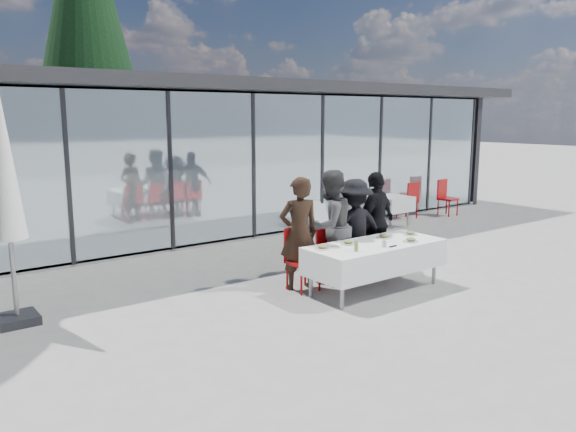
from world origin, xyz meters
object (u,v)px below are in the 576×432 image
object	(u,v)px
dining_table	(375,257)
diner_chair_a	(300,256)
diner_chair_c	(355,245)
diner_d	(376,222)
plate_c	(384,236)
diner_a	(299,233)
plate_a	(323,247)
diner_chair_b	(331,250)
diner_chair_d	(376,241)
diner_b	(330,227)
conifer_tree	(85,12)
folded_eyeglasses	(393,246)
market_umbrella	(5,180)
lounger	(327,222)
juice_bottle	(356,246)
spare_table_right	(391,204)
spare_chair_a	(445,196)
plate_b	(348,242)
spare_chair_b	(410,199)
plate_extra	(411,240)
diner_c	(354,228)
plate_d	(410,233)

from	to	relation	value
dining_table	diner_chair_a	distance (m)	1.17
diner_chair_c	diner_d	distance (m)	0.61
diner_chair_a	plate_c	xyz separation A→B (m)	(1.28, -0.57, 0.24)
diner_a	plate_a	bearing A→B (deg)	104.87
diner_chair_b	diner_chair_d	distance (m)	1.05
diner_b	dining_table	bearing A→B (deg)	102.08
diner_chair_c	diner_chair_b	bearing A→B (deg)	180.00
diner_d	diner_chair_d	xyz separation A→B (m)	(-0.00, -0.02, -0.34)
diner_chair_c	conifer_tree	xyz separation A→B (m)	(-0.29, 12.44, 5.45)
folded_eyeglasses	market_umbrella	distance (m)	5.39
conifer_tree	diner_a	bearing A→B (deg)	-94.09
folded_eyeglasses	lounger	size ratio (longest dim) A/B	0.10
juice_bottle	spare_table_right	xyz separation A→B (m)	(4.63, 3.63, -0.27)
dining_table	diner_a	distance (m)	1.24
spare_chair_a	diner_chair_b	bearing A→B (deg)	-156.68
diner_chair_c	diner_d	size ratio (longest dim) A/B	0.56
folded_eyeglasses	plate_c	bearing A→B (deg)	56.01
plate_a	plate_b	world-z (taller)	same
plate_a	spare_chair_b	bearing A→B (deg)	30.69
plate_extra	market_umbrella	world-z (taller)	market_umbrella
diner_d	market_umbrella	xyz separation A→B (m)	(-5.59, 1.01, 1.03)
dining_table	diner_c	distance (m)	0.87
plate_d	spare_table_right	bearing A→B (deg)	46.92
diner_a	diner_chair_a	world-z (taller)	diner_a
diner_b	plate_c	xyz separation A→B (m)	(0.64, -0.59, -0.14)
dining_table	spare_table_right	distance (m)	5.29
plate_extra	lounger	world-z (taller)	plate_extra
juice_bottle	spare_chair_a	bearing A→B (deg)	28.61
dining_table	diner_c	world-z (taller)	diner_c
folded_eyeglasses	spare_chair_b	xyz separation A→B (m)	(5.11, 4.11, -0.22)
folded_eyeglasses	spare_table_right	size ratio (longest dim) A/B	0.16
diner_chair_d	plate_b	world-z (taller)	diner_chair_d
diner_c	juice_bottle	distance (m)	1.31
diner_chair_c	plate_extra	xyz separation A→B (m)	(0.23, -1.01, 0.24)
plate_d	spare_chair_a	distance (m)	6.52
diner_a	plate_b	size ratio (longest dim) A/B	7.32
lounger	diner_chair_d	bearing A→B (deg)	-116.11
folded_eyeglasses	spare_chair_b	bearing A→B (deg)	38.86
diner_c	plate_a	size ratio (longest dim) A/B	6.84
diner_chair_a	lounger	world-z (taller)	diner_chair_a
diner_d	plate_d	xyz separation A→B (m)	(0.11, -0.68, -0.10)
plate_b	folded_eyeglasses	distance (m)	0.68
diner_chair_b	juice_bottle	world-z (taller)	diner_chair_b
plate_c	spare_chair_a	xyz separation A→B (m)	(6.00, 3.43, -0.24)
diner_c	plate_c	distance (m)	0.60
juice_bottle	conifer_tree	world-z (taller)	conifer_tree
diner_chair_c	conifer_tree	distance (m)	13.59
plate_c	spare_table_right	xyz separation A→B (m)	(3.65, 3.25, -0.22)
diner_d	plate_a	world-z (taller)	diner_d
diner_c	plate_extra	world-z (taller)	diner_c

